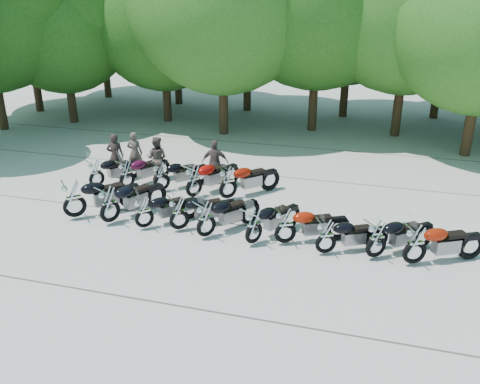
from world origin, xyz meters
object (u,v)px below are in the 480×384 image
(rider_1, at_px, (157,158))
(motorcycle_3, at_px, (179,212))
(motorcycle_13, at_px, (194,180))
(motorcycle_1, at_px, (109,203))
(motorcycle_0, at_px, (74,198))
(motorcycle_2, at_px, (144,211))
(rider_2, at_px, (215,162))
(motorcycle_5, at_px, (254,225))
(motorcycle_4, at_px, (206,218))
(motorcycle_14, at_px, (228,182))
(motorcycle_8, at_px, (377,238))
(motorcycle_9, at_px, (416,244))
(motorcycle_11, at_px, (127,173))
(rider_3, at_px, (135,153))
(motorcycle_6, at_px, (286,225))
(motorcycle_10, at_px, (96,173))
(motorcycle_7, at_px, (326,236))
(rider_0, at_px, (115,156))

(rider_1, bearing_deg, motorcycle_3, 119.87)
(motorcycle_13, bearing_deg, motorcycle_1, 85.52)
(motorcycle_0, height_order, motorcycle_3, motorcycle_0)
(motorcycle_2, bearing_deg, rider_2, -57.75)
(motorcycle_2, distance_m, motorcycle_5, 3.43)
(motorcycle_1, distance_m, motorcycle_4, 3.17)
(motorcycle_4, relative_size, motorcycle_14, 0.95)
(motorcycle_4, height_order, motorcycle_8, motorcycle_4)
(motorcycle_9, height_order, motorcycle_11, motorcycle_9)
(motorcycle_9, distance_m, rider_3, 11.18)
(motorcycle_14, bearing_deg, motorcycle_6, 176.69)
(motorcycle_1, relative_size, motorcycle_8, 1.08)
(motorcycle_2, relative_size, motorcycle_9, 0.90)
(motorcycle_0, distance_m, motorcycle_10, 2.64)
(motorcycle_5, height_order, rider_2, rider_2)
(motorcycle_1, distance_m, motorcycle_7, 6.64)
(motorcycle_6, distance_m, motorcycle_11, 6.81)
(motorcycle_0, distance_m, motorcycle_7, 7.89)
(motorcycle_4, height_order, rider_2, rider_2)
(motorcycle_2, relative_size, motorcycle_13, 0.86)
(motorcycle_0, height_order, rider_3, rider_3)
(motorcycle_3, bearing_deg, rider_0, 7.47)
(motorcycle_1, relative_size, motorcycle_6, 1.11)
(motorcycle_11, bearing_deg, rider_3, -45.45)
(motorcycle_14, height_order, rider_3, rider_3)
(motorcycle_11, relative_size, motorcycle_13, 0.91)
(motorcycle_13, bearing_deg, motorcycle_9, -170.92)
(motorcycle_6, xyz_separation_m, motorcycle_13, (-3.68, 2.49, 0.06))
(motorcycle_6, bearing_deg, motorcycle_11, 40.51)
(motorcycle_1, relative_size, motorcycle_7, 1.17)
(motorcycle_11, height_order, rider_1, rider_1)
(motorcycle_11, bearing_deg, motorcycle_4, 173.29)
(motorcycle_1, distance_m, rider_1, 3.96)
(motorcycle_11, distance_m, rider_1, 1.41)
(motorcycle_9, xyz_separation_m, motorcycle_13, (-7.17, 2.72, 0.03))
(motorcycle_2, height_order, rider_2, rider_2)
(motorcycle_9, height_order, rider_3, rider_3)
(motorcycle_5, xyz_separation_m, rider_3, (-5.91, 4.49, 0.21))
(motorcycle_4, height_order, motorcycle_11, motorcycle_4)
(rider_2, bearing_deg, motorcycle_14, 113.45)
(motorcycle_4, bearing_deg, motorcycle_6, -138.70)
(motorcycle_8, bearing_deg, motorcycle_4, 51.19)
(motorcycle_9, bearing_deg, rider_2, 30.52)
(motorcycle_1, bearing_deg, motorcycle_13, -95.95)
(motorcycle_0, relative_size, motorcycle_11, 1.15)
(motorcycle_0, xyz_separation_m, motorcycle_6, (6.71, 0.10, -0.09))
(motorcycle_6, relative_size, motorcycle_14, 0.92)
(motorcycle_2, bearing_deg, rider_1, -27.07)
(motorcycle_5, bearing_deg, motorcycle_0, 29.22)
(motorcycle_13, bearing_deg, motorcycle_0, 70.44)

